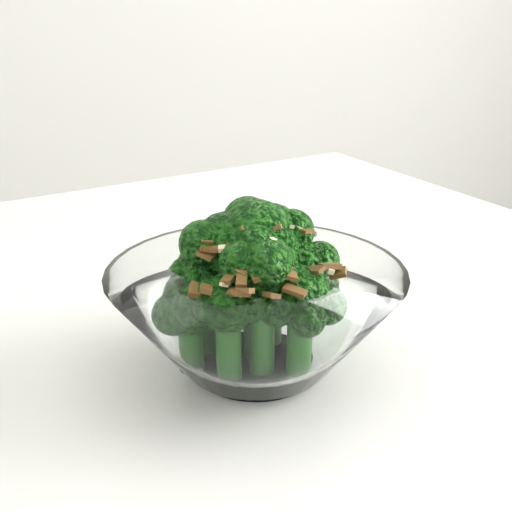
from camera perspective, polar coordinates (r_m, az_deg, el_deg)
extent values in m
cube|color=white|center=(0.55, -19.77, -10.11)|extent=(1.41, 1.18, 0.04)
cylinder|color=white|center=(1.21, 5.04, -11.28)|extent=(0.04, 0.04, 0.71)
cylinder|color=white|center=(0.50, 0.00, -8.72)|extent=(0.08, 0.08, 0.01)
cylinder|color=#1E5D18|center=(0.50, 1.17, -3.31)|extent=(0.02, 0.02, 0.07)
sphere|color=#1A5E11|center=(0.48, 1.21, 1.69)|extent=(0.04, 0.04, 0.04)
cylinder|color=#1E5D18|center=(0.52, 3.92, -4.30)|extent=(0.02, 0.02, 0.04)
sphere|color=#1A5E11|center=(0.51, 4.00, -1.44)|extent=(0.04, 0.04, 0.04)
cylinder|color=#1E5D18|center=(0.48, -5.24, -7.08)|extent=(0.02, 0.02, 0.04)
sphere|color=#1A5E11|center=(0.46, -5.35, -4.07)|extent=(0.04, 0.04, 0.04)
cylinder|color=#1E5D18|center=(0.49, 3.67, -4.99)|extent=(0.02, 0.02, 0.05)
sphere|color=#1A5E11|center=(0.48, 3.77, -1.07)|extent=(0.04, 0.04, 0.04)
cylinder|color=#1E5D18|center=(0.49, -3.93, -5.01)|extent=(0.02, 0.02, 0.05)
sphere|color=#1A5E11|center=(0.48, -4.04, -1.22)|extent=(0.04, 0.04, 0.04)
cylinder|color=#1E5D18|center=(0.49, -2.30, -4.18)|extent=(0.02, 0.02, 0.07)
sphere|color=#1A5E11|center=(0.47, -2.38, 0.83)|extent=(0.05, 0.05, 0.05)
cylinder|color=#1E5D18|center=(0.53, -0.30, -3.89)|extent=(0.02, 0.02, 0.04)
sphere|color=#1A5E11|center=(0.51, -0.31, -0.96)|extent=(0.04, 0.04, 0.04)
cylinder|color=#1E5D18|center=(0.46, -2.20, -7.43)|extent=(0.02, 0.02, 0.05)
sphere|color=#1A5E11|center=(0.45, -2.26, -3.80)|extent=(0.04, 0.04, 0.04)
cylinder|color=#1E5D18|center=(0.46, 3.49, -7.11)|extent=(0.02, 0.02, 0.05)
sphere|color=#1A5E11|center=(0.45, 3.59, -3.34)|extent=(0.04, 0.04, 0.04)
cylinder|color=#1E5D18|center=(0.48, 0.00, -3.99)|extent=(0.02, 0.02, 0.08)
sphere|color=#1A5E11|center=(0.46, 0.00, 1.69)|extent=(0.05, 0.05, 0.05)
cylinder|color=#1E5D18|center=(0.46, 0.50, -5.84)|extent=(0.02, 0.02, 0.07)
sphere|color=#1A5E11|center=(0.45, 0.52, -0.89)|extent=(0.04, 0.04, 0.04)
cube|color=brown|center=(0.49, -0.37, 2.99)|extent=(0.02, 0.01, 0.01)
cube|color=brown|center=(0.48, 3.05, 2.44)|extent=(0.01, 0.01, 0.01)
cube|color=brown|center=(0.47, -2.13, 3.08)|extent=(0.01, 0.01, 0.01)
cube|color=brown|center=(0.43, -2.13, -1.72)|extent=(0.01, 0.02, 0.00)
cube|color=brown|center=(0.44, 4.81, -1.09)|extent=(0.01, 0.01, 0.01)
cube|color=brown|center=(0.42, -0.89, -2.77)|extent=(0.01, 0.01, 0.01)
cube|color=brown|center=(0.45, -3.99, 0.09)|extent=(0.01, 0.01, 0.01)
cube|color=brown|center=(0.51, 3.39, 1.82)|extent=(0.01, 0.01, 0.01)
cube|color=brown|center=(0.44, -1.91, 0.86)|extent=(0.01, 0.01, 0.01)
cube|color=brown|center=(0.49, 3.87, 1.83)|extent=(0.01, 0.01, 0.01)
cube|color=brown|center=(0.42, -1.15, -1.95)|extent=(0.01, 0.01, 0.01)
cube|color=brown|center=(0.46, 6.58, -1.36)|extent=(0.01, 0.01, 0.01)
cube|color=brown|center=(0.52, 1.53, 1.76)|extent=(0.01, 0.01, 0.00)
cube|color=brown|center=(0.48, 1.83, 3.05)|extent=(0.01, 0.01, 0.01)
cube|color=brown|center=(0.42, -1.34, -2.93)|extent=(0.02, 0.01, 0.00)
cube|color=brown|center=(0.42, 0.44, -1.64)|extent=(0.01, 0.01, 0.01)
cube|color=brown|center=(0.48, 0.01, 3.04)|extent=(0.01, 0.01, 0.01)
cube|color=brown|center=(0.45, -3.84, 0.52)|extent=(0.01, 0.01, 0.01)
cube|color=brown|center=(0.50, 1.12, 2.23)|extent=(0.01, 0.01, 0.01)
cube|color=brown|center=(0.43, 2.44, -1.46)|extent=(0.01, 0.01, 0.01)
cube|color=brown|center=(0.48, 0.36, 3.10)|extent=(0.01, 0.01, 0.01)
cube|color=brown|center=(0.49, 2.72, 2.50)|extent=(0.01, 0.01, 0.01)
cube|color=brown|center=(0.42, 1.24, -3.16)|extent=(0.01, 0.01, 0.01)
cube|color=brown|center=(0.44, -0.80, 2.49)|extent=(0.01, 0.02, 0.01)
cube|color=brown|center=(0.47, 3.68, 2.16)|extent=(0.01, 0.02, 0.00)
cube|color=brown|center=(0.48, -4.52, 1.80)|extent=(0.01, 0.01, 0.01)
cube|color=brown|center=(0.51, -4.60, 0.77)|extent=(0.01, 0.01, 0.01)
cube|color=brown|center=(0.43, 3.12, -2.80)|extent=(0.02, 0.01, 0.01)
cube|color=brown|center=(0.50, 4.09, 1.67)|extent=(0.01, 0.01, 0.01)
cube|color=brown|center=(0.45, -0.34, 4.01)|extent=(0.01, 0.01, 0.01)
cube|color=brown|center=(0.45, 5.94, -0.82)|extent=(0.02, 0.01, 0.01)
cube|color=brown|center=(0.45, -4.10, 0.64)|extent=(0.01, 0.01, 0.01)
cube|color=brown|center=(0.43, -0.79, -0.89)|extent=(0.01, 0.01, 0.01)
cube|color=brown|center=(0.49, 3.40, 2.23)|extent=(0.02, 0.01, 0.01)
cube|color=brown|center=(0.43, -4.93, -2.72)|extent=(0.01, 0.01, 0.01)
cube|color=brown|center=(0.48, -3.59, 1.76)|extent=(0.01, 0.01, 0.01)
cube|color=brown|center=(0.45, 1.25, 2.11)|extent=(0.02, 0.01, 0.01)
cube|color=brown|center=(0.43, 2.29, -0.87)|extent=(0.01, 0.01, 0.01)
cube|color=brown|center=(0.45, -3.72, 1.29)|extent=(0.01, 0.01, 0.01)
cube|color=brown|center=(0.43, -4.01, -2.65)|extent=(0.01, 0.01, 0.01)
cube|color=brown|center=(0.42, -1.25, -3.00)|extent=(0.01, 0.01, 0.01)
cube|color=brown|center=(0.44, -2.91, 0.58)|extent=(0.01, 0.01, 0.01)
cube|color=beige|center=(0.49, 4.16, 1.67)|extent=(0.01, 0.01, 0.00)
cube|color=beige|center=(0.48, -0.98, 3.05)|extent=(0.01, 0.01, 0.00)
cube|color=beige|center=(0.50, 4.15, 1.59)|extent=(0.01, 0.01, 0.00)
cube|color=beige|center=(0.44, 1.35, 1.27)|extent=(0.01, 0.01, 0.00)
cube|color=beige|center=(0.48, 0.33, 3.16)|extent=(0.01, 0.01, 0.01)
cube|color=beige|center=(0.42, -2.67, -2.29)|extent=(0.00, 0.00, 0.00)
cube|color=beige|center=(0.45, -1.55, 3.21)|extent=(0.00, 0.00, 0.00)
cube|color=beige|center=(0.49, -0.15, 3.11)|extent=(0.00, 0.00, 0.00)
cube|color=beige|center=(0.50, -4.24, 1.28)|extent=(0.00, 0.00, 0.00)
cube|color=beige|center=(0.47, -1.00, 3.77)|extent=(0.01, 0.01, 0.00)
cube|color=beige|center=(0.44, -2.73, 0.58)|extent=(0.01, 0.01, 0.00)
cube|color=beige|center=(0.45, -2.83, 1.54)|extent=(0.00, 0.00, 0.00)
cube|color=beige|center=(0.42, -1.13, -3.05)|extent=(0.00, 0.00, 0.00)
cube|color=beige|center=(0.47, 0.71, 4.15)|extent=(0.01, 0.01, 0.00)
cube|color=beige|center=(0.45, 5.95, -1.17)|extent=(0.01, 0.01, 0.00)
cube|color=beige|center=(0.42, -2.33, -2.28)|extent=(0.00, 0.00, 0.00)
cube|color=beige|center=(0.47, 3.45, 2.22)|extent=(0.01, 0.01, 0.00)
cube|color=beige|center=(0.45, 2.91, 2.35)|extent=(0.00, 0.00, 0.00)
cube|color=beige|center=(0.51, 1.91, 1.93)|extent=(0.00, 0.00, 0.00)
cube|color=beige|center=(0.45, 1.74, 2.69)|extent=(0.00, 0.01, 0.00)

